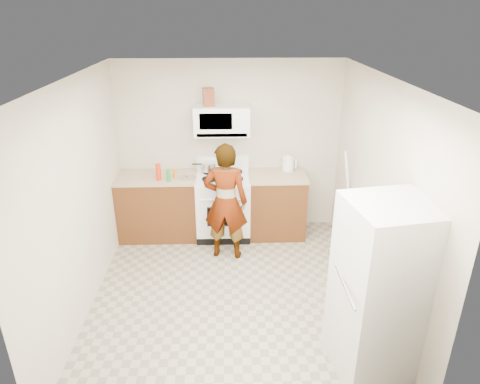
{
  "coord_description": "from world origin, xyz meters",
  "views": [
    {
      "loc": [
        -0.03,
        -4.17,
        3.13
      ],
      "look_at": [
        0.12,
        0.55,
        1.08
      ],
      "focal_mm": 32.0,
      "sensor_mm": 36.0,
      "label": 1
    }
  ],
  "objects_px": {
    "kettle": "(288,164)",
    "microwave": "(222,120)",
    "fridge": "(381,292)",
    "gas_range": "(223,204)",
    "person": "(226,202)",
    "saucepan": "(209,167)"
  },
  "relations": [
    {
      "from": "gas_range",
      "to": "person",
      "type": "relative_size",
      "value": 0.71
    },
    {
      "from": "kettle",
      "to": "person",
      "type": "bearing_deg",
      "value": -141.04
    },
    {
      "from": "person",
      "to": "kettle",
      "type": "bearing_deg",
      "value": -130.97
    },
    {
      "from": "kettle",
      "to": "fridge",
      "type": "bearing_deg",
      "value": -82.57
    },
    {
      "from": "microwave",
      "to": "saucepan",
      "type": "distance_m",
      "value": 0.72
    },
    {
      "from": "gas_range",
      "to": "saucepan",
      "type": "xyz_separation_m",
      "value": [
        -0.2,
        0.16,
        0.53
      ]
    },
    {
      "from": "saucepan",
      "to": "person",
      "type": "bearing_deg",
      "value": -72.49
    },
    {
      "from": "microwave",
      "to": "kettle",
      "type": "height_order",
      "value": "microwave"
    },
    {
      "from": "gas_range",
      "to": "person",
      "type": "bearing_deg",
      "value": -86.25
    },
    {
      "from": "gas_range",
      "to": "microwave",
      "type": "xyz_separation_m",
      "value": [
        0.0,
        0.13,
        1.21
      ]
    },
    {
      "from": "person",
      "to": "saucepan",
      "type": "distance_m",
      "value": 0.82
    },
    {
      "from": "gas_range",
      "to": "kettle",
      "type": "distance_m",
      "value": 1.11
    },
    {
      "from": "gas_range",
      "to": "saucepan",
      "type": "distance_m",
      "value": 0.59
    },
    {
      "from": "fridge",
      "to": "saucepan",
      "type": "distance_m",
      "value": 3.21
    },
    {
      "from": "saucepan",
      "to": "kettle",
      "type": "bearing_deg",
      "value": 1.0
    },
    {
      "from": "person",
      "to": "gas_range",
      "type": "bearing_deg",
      "value": -77.76
    },
    {
      "from": "gas_range",
      "to": "kettle",
      "type": "xyz_separation_m",
      "value": [
        0.95,
        0.18,
        0.55
      ]
    },
    {
      "from": "kettle",
      "to": "microwave",
      "type": "bearing_deg",
      "value": -178.3
    },
    {
      "from": "microwave",
      "to": "fridge",
      "type": "height_order",
      "value": "microwave"
    },
    {
      "from": "gas_range",
      "to": "microwave",
      "type": "height_order",
      "value": "microwave"
    },
    {
      "from": "microwave",
      "to": "person",
      "type": "relative_size",
      "value": 0.48
    },
    {
      "from": "gas_range",
      "to": "saucepan",
      "type": "bearing_deg",
      "value": 141.02
    }
  ]
}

